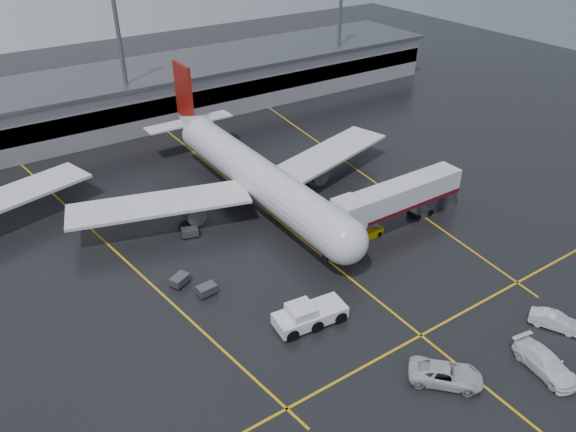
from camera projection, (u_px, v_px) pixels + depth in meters
ground at (292, 232)px, 68.31m from camera, size 220.00×220.00×0.00m
apron_line_centre at (292, 232)px, 68.31m from camera, size 0.25×90.00×0.02m
apron_line_stop at (421, 335)px, 52.68m from camera, size 60.00×0.25×0.02m
apron_line_left at (108, 244)px, 65.91m from camera, size 9.99×69.35×0.02m
apron_line_right at (353, 167)px, 83.97m from camera, size 7.57×69.64×0.02m
terminal at (145, 93)px, 100.12m from camera, size 122.00×19.00×8.60m
light_mast_mid at (121, 48)px, 88.26m from camera, size 3.00×1.20×25.45m
light_mast_right at (340, 16)px, 109.64m from camera, size 3.00×1.20×25.45m
main_airliner at (252, 172)px, 73.02m from camera, size 48.80×45.60×14.10m
jet_bridge at (399, 198)px, 67.65m from camera, size 19.90×3.40×6.05m
pushback_tractor at (308, 315)px, 53.60m from camera, size 7.48×3.78×2.58m
belt_loader at (369, 233)px, 67.18m from camera, size 3.33×1.60×2.10m
service_van_a at (446, 374)px, 47.39m from camera, size 6.52×6.57×1.76m
service_van_b at (545, 363)px, 48.45m from camera, size 3.55×6.61×1.82m
service_van_c at (555, 321)px, 53.26m from camera, size 3.70×5.00×1.57m
baggage_cart_a at (207, 289)px, 57.65m from camera, size 2.11×1.47×1.12m
baggage_cart_b at (180, 280)px, 59.05m from camera, size 2.37×2.05×1.12m
baggage_cart_c at (190, 232)px, 67.12m from camera, size 2.31×1.86×1.12m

